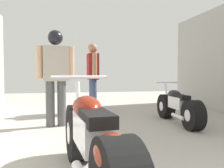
{
  "coord_description": "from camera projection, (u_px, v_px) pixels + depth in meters",
  "views": [
    {
      "loc": [
        -1.01,
        -0.39,
        1.02
      ],
      "look_at": [
        -0.28,
        3.41,
        0.84
      ],
      "focal_mm": 39.25,
      "sensor_mm": 36.0,
      "label": 1
    }
  ],
  "objects": [
    {
      "name": "motorcycle_black_naked",
      "position": [
        179.0,
        107.0,
        4.89
      ],
      "size": [
        0.52,
        1.76,
        0.82
      ],
      "color": "black",
      "rests_on": "ground_plane"
    },
    {
      "name": "mechanic_with_helmet",
      "position": [
        56.0,
        69.0,
        4.64
      ],
      "size": [
        0.72,
        0.33,
        1.83
      ],
      "color": "#4C4C4C",
      "rests_on": "ground_plane"
    },
    {
      "name": "motorcycle_maroon_cruiser",
      "position": [
        93.0,
        144.0,
        2.11
      ],
      "size": [
        0.63,
        2.13,
        0.99
      ],
      "color": "black",
      "rests_on": "ground_plane"
    },
    {
      "name": "ground_plane",
      "position": [
        126.0,
        132.0,
        4.19
      ],
      "size": [
        17.46,
        17.46,
        0.0
      ],
      "primitive_type": "plane",
      "color": "#A8A399"
    },
    {
      "name": "mechanic_in_blue",
      "position": [
        93.0,
        74.0,
        6.2
      ],
      "size": [
        0.27,
        0.71,
        1.76
      ],
      "color": "#384766",
      "rests_on": "ground_plane"
    }
  ]
}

